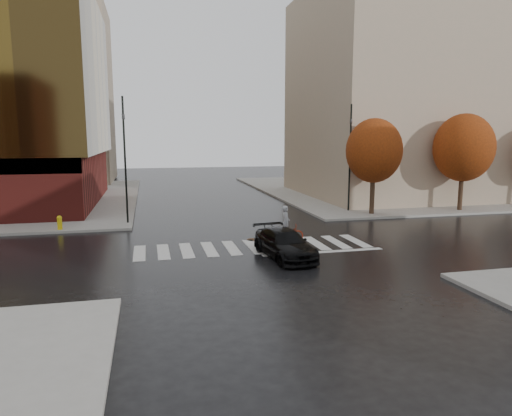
{
  "coord_description": "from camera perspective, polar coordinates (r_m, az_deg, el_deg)",
  "views": [
    {
      "loc": [
        -4.98,
        -21.03,
        5.43
      ],
      "look_at": [
        0.05,
        0.17,
        2.0
      ],
      "focal_mm": 32.0,
      "sensor_mm": 36.0,
      "label": 1
    }
  ],
  "objects": [
    {
      "name": "manhole",
      "position": [
        24.24,
        -0.39,
        -3.98
      ],
      "size": [
        0.9,
        0.9,
        0.01
      ],
      "primitive_type": "cylinder",
      "rotation": [
        0.0,
        0.0,
        0.43
      ],
      "color": "#462C19",
      "rests_on": "ground"
    },
    {
      "name": "ground",
      "position": [
        22.28,
        -0.04,
        -5.16
      ],
      "size": [
        120.0,
        120.0,
        0.0
      ],
      "primitive_type": "plane",
      "color": "black",
      "rests_on": "ground"
    },
    {
      "name": "tree_ne_a",
      "position": [
        32.15,
        14.53,
        6.93
      ],
      "size": [
        3.8,
        3.8,
        6.5
      ],
      "color": "black",
      "rests_on": "sidewalk_ne"
    },
    {
      "name": "traffic_light_nw",
      "position": [
        28.88,
        -16.1,
        6.86
      ],
      "size": [
        0.19,
        0.16,
        7.66
      ],
      "rotation": [
        0.0,
        0.0,
        -1.56
      ],
      "color": "black",
      "rests_on": "sidewalk_nw"
    },
    {
      "name": "cyclist",
      "position": [
        23.97,
        3.89,
        -2.61
      ],
      "size": [
        1.73,
        0.96,
        1.87
      ],
      "rotation": [
        0.0,
        0.0,
        1.32
      ],
      "color": "#9F250E",
      "rests_on": "ground"
    },
    {
      "name": "sidewalk_ne",
      "position": [
        49.7,
        18.26,
        2.31
      ],
      "size": [
        30.0,
        30.0,
        0.15
      ],
      "primitive_type": "cube",
      "color": "gray",
      "rests_on": "ground"
    },
    {
      "name": "sedan",
      "position": [
        20.67,
        3.58,
        -4.49
      ],
      "size": [
        2.28,
        4.55,
        1.27
      ],
      "primitive_type": "imported",
      "rotation": [
        0.0,
        0.0,
        0.12
      ],
      "color": "black",
      "rests_on": "ground"
    },
    {
      "name": "building_nw_far",
      "position": [
        59.25,
        -24.68,
        12.72
      ],
      "size": [
        14.0,
        12.0,
        20.0
      ],
      "primitive_type": "cube",
      "color": "tan",
      "rests_on": "sidewalk_nw"
    },
    {
      "name": "tree_ne_b",
      "position": [
        35.94,
        24.53,
        6.86
      ],
      "size": [
        4.2,
        4.2,
        6.89
      ],
      "color": "black",
      "rests_on": "sidewalk_ne"
    },
    {
      "name": "crosswalk",
      "position": [
        22.75,
        -0.33,
        -4.85
      ],
      "size": [
        12.0,
        3.0,
        0.01
      ],
      "primitive_type": "cube",
      "color": "silver",
      "rests_on": "ground"
    },
    {
      "name": "building_ne_tan",
      "position": [
        44.08,
        17.08,
        13.41
      ],
      "size": [
        16.0,
        16.0,
        18.0
      ],
      "primitive_type": "cube",
      "color": "tan",
      "rests_on": "sidewalk_ne"
    },
    {
      "name": "fire_hydrant",
      "position": [
        28.4,
        -23.34,
        -1.59
      ],
      "size": [
        0.29,
        0.29,
        0.81
      ],
      "color": "#DBBB0C",
      "rests_on": "sidewalk_nw"
    },
    {
      "name": "traffic_light_ne",
      "position": [
        33.14,
        11.69,
        7.07
      ],
      "size": [
        0.19,
        0.21,
        7.51
      ],
      "rotation": [
        0.0,
        0.0,
        2.96
      ],
      "color": "black",
      "rests_on": "sidewalk_ne"
    }
  ]
}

